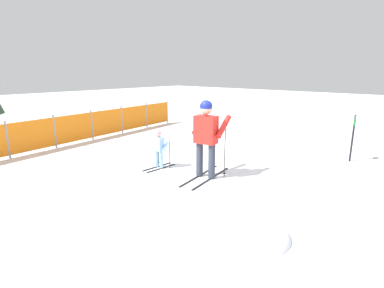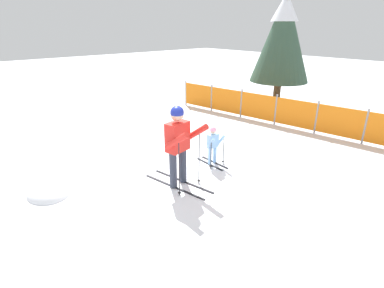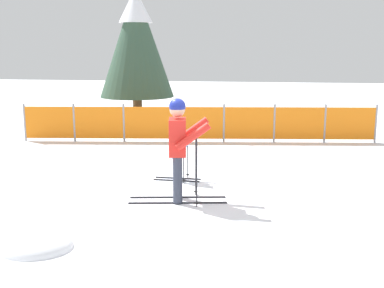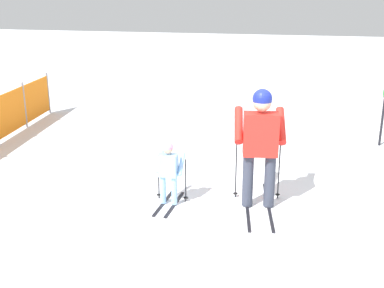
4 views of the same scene
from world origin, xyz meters
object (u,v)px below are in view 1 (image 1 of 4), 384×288
(trail_marker, at_px, (353,133))
(skier_child, at_px, (159,146))
(safety_fence, at_px, (74,128))
(skier_adult, at_px, (206,132))

(trail_marker, bearing_deg, skier_child, 137.71)
(skier_child, height_order, safety_fence, safety_fence)
(skier_adult, height_order, trail_marker, skier_adult)
(skier_child, bearing_deg, skier_adult, -76.99)
(skier_child, distance_m, trail_marker, 5.18)
(safety_fence, xyz_separation_m, trail_marker, (3.96, -7.54, 0.26))
(skier_adult, relative_size, trail_marker, 1.40)
(skier_adult, bearing_deg, safety_fence, 84.56)
(skier_adult, relative_size, skier_child, 1.80)
(skier_child, height_order, trail_marker, trail_marker)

